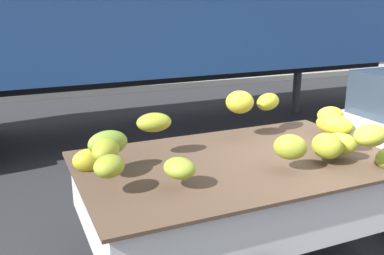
% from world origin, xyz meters
% --- Properties ---
extents(ground, '(220.00, 220.00, 0.00)m').
position_xyz_m(ground, '(0.00, 0.00, 0.00)').
color(ground, '#28282B').
extents(curb_strip, '(80.00, 0.80, 0.16)m').
position_xyz_m(curb_strip, '(0.00, 9.03, 0.08)').
color(curb_strip, gray).
rests_on(curb_strip, ground).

